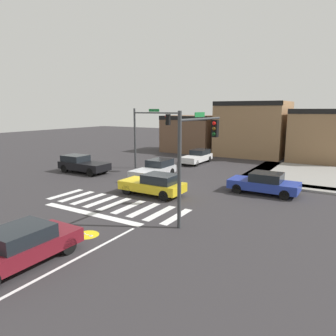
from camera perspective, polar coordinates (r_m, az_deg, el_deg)
The scene contains 14 objects.
ground_plane at distance 22.33m, azimuth -2.15°, elevation -3.65°, with size 120.00×120.00×0.00m, color #302D30.
crosswalk_near at distance 18.87m, azimuth -9.70°, elevation -6.49°, with size 8.91×2.77×0.01m.
lane_markings at distance 13.78m, azimuth -25.46°, elevation -14.06°, with size 6.80×18.75×0.01m.
bike_detector_marking at distance 14.72m, azimuth -14.50°, elevation -11.72°, with size 1.04×1.04×0.01m.
curb_corner_northeast at distance 28.24m, azimuth 23.59°, elevation -1.34°, with size 10.00×10.60×0.15m.
storefront_row at distance 38.71m, azimuth 15.59°, elevation 6.41°, with size 22.28×7.04×6.40m.
traffic_signal_southeast at distance 15.73m, azimuth 5.33°, elevation 4.24°, with size 0.32×4.67×5.46m.
traffic_signal_northwest at distance 28.47m, azimuth -3.39°, elevation 7.38°, with size 4.91×0.32×5.59m.
car_yellow at distance 20.35m, azimuth -2.52°, elevation -2.96°, with size 4.24×1.86×1.43m.
car_black at distance 28.58m, azimuth -15.40°, elevation 0.71°, with size 4.62×1.92×1.49m.
car_maroon at distance 12.71m, azimuth -25.66°, elevation -12.76°, with size 1.91×4.53×1.38m.
car_blue at distance 21.67m, azimuth 17.17°, elevation -2.66°, with size 4.47×1.92×1.41m.
car_silver at distance 25.27m, azimuth -2.39°, elevation -0.23°, with size 1.78×4.40×1.46m.
car_white at distance 32.52m, azimuth 5.37°, elevation 2.09°, with size 1.71×4.46×1.35m.
Camera 1 is at (11.87, -18.08, 5.54)m, focal length 33.40 mm.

